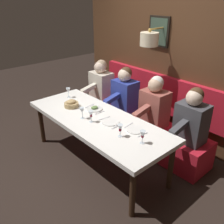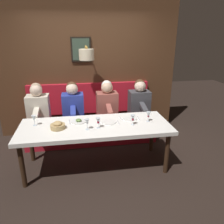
{
  "view_description": "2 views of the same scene",
  "coord_description": "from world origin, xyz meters",
  "px_view_note": "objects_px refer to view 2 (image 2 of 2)",
  "views": [
    {
      "loc": [
        -1.9,
        -2.46,
        2.34
      ],
      "look_at": [
        0.05,
        -0.27,
        0.92
      ],
      "focal_mm": 39.76,
      "sensor_mm": 36.0,
      "label": 1
    },
    {
      "loc": [
        -3.13,
        0.25,
        2.1
      ],
      "look_at": [
        0.05,
        -0.27,
        0.92
      ],
      "focal_mm": 35.29,
      "sensor_mm": 36.0,
      "label": 2
    }
  ],
  "objects_px": {
    "dining_table": "(95,129)",
    "wine_glass_1": "(98,121)",
    "diner_middle": "(73,104)",
    "diner_nearest": "(139,101)",
    "wine_glass_4": "(34,118)",
    "wine_glass_0": "(149,115)",
    "diner_far": "(38,106)",
    "wine_glass_3": "(87,122)",
    "diner_near": "(107,102)",
    "wine_glass_2": "(133,118)",
    "bread_bowl": "(58,126)"
  },
  "relations": [
    {
      "from": "diner_nearest",
      "to": "diner_near",
      "type": "xyz_separation_m",
      "value": [
        0.0,
        0.65,
        0.0
      ]
    },
    {
      "from": "wine_glass_1",
      "to": "bread_bowl",
      "type": "height_order",
      "value": "wine_glass_1"
    },
    {
      "from": "dining_table",
      "to": "wine_glass_2",
      "type": "xyz_separation_m",
      "value": [
        -0.09,
        -0.57,
        0.18
      ]
    },
    {
      "from": "diner_middle",
      "to": "bread_bowl",
      "type": "height_order",
      "value": "diner_middle"
    },
    {
      "from": "diner_middle",
      "to": "wine_glass_2",
      "type": "bearing_deg",
      "value": -136.65
    },
    {
      "from": "diner_far",
      "to": "bread_bowl",
      "type": "relative_size",
      "value": 3.6
    },
    {
      "from": "diner_far",
      "to": "wine_glass_0",
      "type": "relative_size",
      "value": 4.82
    },
    {
      "from": "wine_glass_0",
      "to": "bread_bowl",
      "type": "xyz_separation_m",
      "value": [
        -0.05,
        1.42,
        -0.07
      ]
    },
    {
      "from": "diner_far",
      "to": "wine_glass_0",
      "type": "distance_m",
      "value": 2.03
    },
    {
      "from": "diner_far",
      "to": "wine_glass_1",
      "type": "distance_m",
      "value": 1.42
    },
    {
      "from": "wine_glass_2",
      "to": "dining_table",
      "type": "bearing_deg",
      "value": 81.48
    },
    {
      "from": "wine_glass_0",
      "to": "wine_glass_1",
      "type": "bearing_deg",
      "value": 98.68
    },
    {
      "from": "wine_glass_1",
      "to": "diner_middle",
      "type": "bearing_deg",
      "value": 20.47
    },
    {
      "from": "dining_table",
      "to": "wine_glass_1",
      "type": "bearing_deg",
      "value": -163.67
    },
    {
      "from": "diner_near",
      "to": "diner_far",
      "type": "distance_m",
      "value": 1.29
    },
    {
      "from": "diner_near",
      "to": "wine_glass_0",
      "type": "xyz_separation_m",
      "value": [
        -0.88,
        -0.54,
        0.04
      ]
    },
    {
      "from": "diner_middle",
      "to": "wine_glass_2",
      "type": "distance_m",
      "value": 1.33
    },
    {
      "from": "diner_nearest",
      "to": "wine_glass_4",
      "type": "relative_size",
      "value": 4.82
    },
    {
      "from": "diner_nearest",
      "to": "wine_glass_2",
      "type": "height_order",
      "value": "diner_nearest"
    },
    {
      "from": "dining_table",
      "to": "diner_nearest",
      "type": "relative_size",
      "value": 2.94
    },
    {
      "from": "diner_far",
      "to": "wine_glass_1",
      "type": "height_order",
      "value": "diner_far"
    },
    {
      "from": "dining_table",
      "to": "wine_glass_4",
      "type": "relative_size",
      "value": 14.19
    },
    {
      "from": "wine_glass_1",
      "to": "wine_glass_2",
      "type": "relative_size",
      "value": 1.0
    },
    {
      "from": "wine_glass_0",
      "to": "diner_far",
      "type": "bearing_deg",
      "value": 64.4
    },
    {
      "from": "diner_far",
      "to": "diner_nearest",
      "type": "bearing_deg",
      "value": -90.0
    },
    {
      "from": "wine_glass_3",
      "to": "wine_glass_2",
      "type": "bearing_deg",
      "value": -85.03
    },
    {
      "from": "wine_glass_0",
      "to": "bread_bowl",
      "type": "bearing_deg",
      "value": 92.13
    },
    {
      "from": "dining_table",
      "to": "wine_glass_3",
      "type": "xyz_separation_m",
      "value": [
        -0.15,
        0.13,
        0.18
      ]
    },
    {
      "from": "diner_nearest",
      "to": "wine_glass_2",
      "type": "xyz_separation_m",
      "value": [
        -0.97,
        0.38,
        0.04
      ]
    },
    {
      "from": "wine_glass_4",
      "to": "wine_glass_2",
      "type": "bearing_deg",
      "value": -98.36
    },
    {
      "from": "wine_glass_1",
      "to": "wine_glass_3",
      "type": "xyz_separation_m",
      "value": [
        -0.03,
        0.17,
        0.0
      ]
    },
    {
      "from": "diner_near",
      "to": "diner_middle",
      "type": "xyz_separation_m",
      "value": [
        0.0,
        0.65,
        0.0
      ]
    },
    {
      "from": "diner_nearest",
      "to": "wine_glass_4",
      "type": "bearing_deg",
      "value": 111.72
    },
    {
      "from": "diner_middle",
      "to": "wine_glass_0",
      "type": "distance_m",
      "value": 1.48
    },
    {
      "from": "wine_glass_4",
      "to": "dining_table",
      "type": "bearing_deg",
      "value": -98.25
    },
    {
      "from": "diner_near",
      "to": "diner_far",
      "type": "height_order",
      "value": "same"
    },
    {
      "from": "wine_glass_3",
      "to": "wine_glass_4",
      "type": "relative_size",
      "value": 1.0
    },
    {
      "from": "diner_middle",
      "to": "bread_bowl",
      "type": "bearing_deg",
      "value": 166.51
    },
    {
      "from": "wine_glass_4",
      "to": "diner_middle",
      "type": "bearing_deg",
      "value": -37.93
    },
    {
      "from": "dining_table",
      "to": "diner_far",
      "type": "xyz_separation_m",
      "value": [
        0.88,
        0.97,
        0.14
      ]
    },
    {
      "from": "dining_table",
      "to": "wine_glass_0",
      "type": "bearing_deg",
      "value": -89.66
    },
    {
      "from": "diner_near",
      "to": "wine_glass_4",
      "type": "bearing_deg",
      "value": 121.25
    },
    {
      "from": "wine_glass_2",
      "to": "bread_bowl",
      "type": "bearing_deg",
      "value": 88.06
    },
    {
      "from": "wine_glass_0",
      "to": "wine_glass_3",
      "type": "relative_size",
      "value": 1.0
    },
    {
      "from": "diner_far",
      "to": "wine_glass_3",
      "type": "bearing_deg",
      "value": -140.68
    },
    {
      "from": "diner_near",
      "to": "diner_middle",
      "type": "relative_size",
      "value": 1.0
    },
    {
      "from": "diner_near",
      "to": "wine_glass_1",
      "type": "height_order",
      "value": "diner_near"
    },
    {
      "from": "diner_nearest",
      "to": "bread_bowl",
      "type": "height_order",
      "value": "diner_nearest"
    },
    {
      "from": "wine_glass_0",
      "to": "dining_table",
      "type": "bearing_deg",
      "value": 90.34
    },
    {
      "from": "wine_glass_2",
      "to": "wine_glass_4",
      "type": "bearing_deg",
      "value": 81.64
    }
  ]
}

